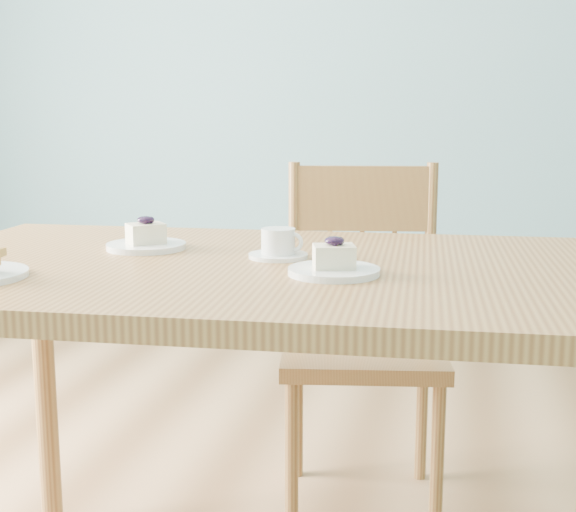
{
  "coord_description": "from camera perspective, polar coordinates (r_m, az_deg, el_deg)",
  "views": [
    {
      "loc": [
        0.5,
        -1.51,
        1.11
      ],
      "look_at": [
        0.15,
        0.03,
        0.82
      ],
      "focal_mm": 50.0,
      "sensor_mm": 36.0,
      "label": 1
    }
  ],
  "objects": [
    {
      "name": "dining_chair",
      "position": [
        2.26,
        5.32,
        -5.54
      ],
      "size": [
        0.5,
        0.49,
        0.96
      ],
      "rotation": [
        0.0,
        0.0,
        0.17
      ],
      "color": "olive",
      "rests_on": "ground"
    },
    {
      "name": "coffee_cup",
      "position": [
        1.63,
        -0.67,
        0.76
      ],
      "size": [
        0.12,
        0.12,
        0.06
      ],
      "rotation": [
        0.0,
        0.0,
        -0.16
      ],
      "color": "silver",
      "rests_on": "dining_table"
    },
    {
      "name": "cheesecake_plate_near",
      "position": [
        1.47,
        3.29,
        -0.64
      ],
      "size": [
        0.17,
        0.17,
        0.07
      ],
      "rotation": [
        0.0,
        0.0,
        0.3
      ],
      "color": "silver",
      "rests_on": "dining_table"
    },
    {
      "name": "dining_table",
      "position": [
        1.59,
        -0.78,
        -3.42
      ],
      "size": [
        1.56,
        0.95,
        0.81
      ],
      "rotation": [
        0.0,
        0.0,
        0.05
      ],
      "color": "olive",
      "rests_on": "ground"
    },
    {
      "name": "cheesecake_plate_far",
      "position": [
        1.76,
        -10.06,
        1.08
      ],
      "size": [
        0.17,
        0.17,
        0.07
      ],
      "rotation": [
        0.0,
        0.0,
        0.71
      ],
      "color": "silver",
      "rests_on": "dining_table"
    }
  ]
}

